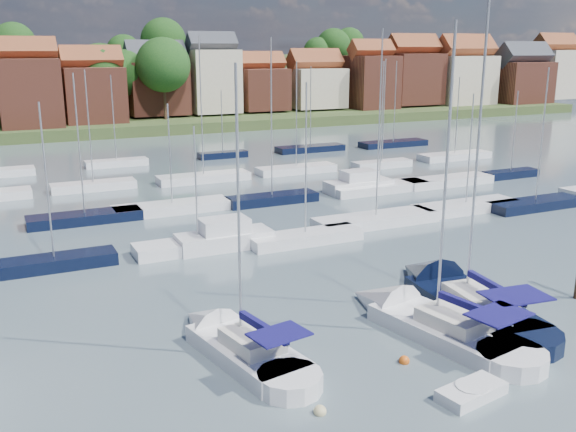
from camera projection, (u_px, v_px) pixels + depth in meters
ground at (208, 189)px, 66.84m from camera, size 260.00×260.00×0.00m
sailboat_left at (233, 343)px, 31.19m from camera, size 4.82×11.26×14.87m
sailboat_centre at (421, 320)px, 33.84m from camera, size 5.57×12.88×16.92m
sailboat_navy at (452, 295)px, 37.36m from camera, size 5.24×14.28×19.20m
tender at (471, 392)px, 26.98m from camera, size 3.27×1.93×0.66m
buoy_b at (320, 414)px, 25.85m from camera, size 0.53×0.53×0.53m
buoy_c at (404, 363)px, 30.02m from camera, size 0.51×0.51×0.51m
buoy_d at (559, 341)px, 32.24m from camera, size 0.47×0.47×0.47m
buoy_e at (431, 289)px, 39.20m from camera, size 0.46×0.46×0.46m
marina_field at (242, 192)px, 63.27m from camera, size 79.62×41.41×15.93m
far_shore_town at (89, 90)px, 147.63m from camera, size 212.46×90.00×22.27m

